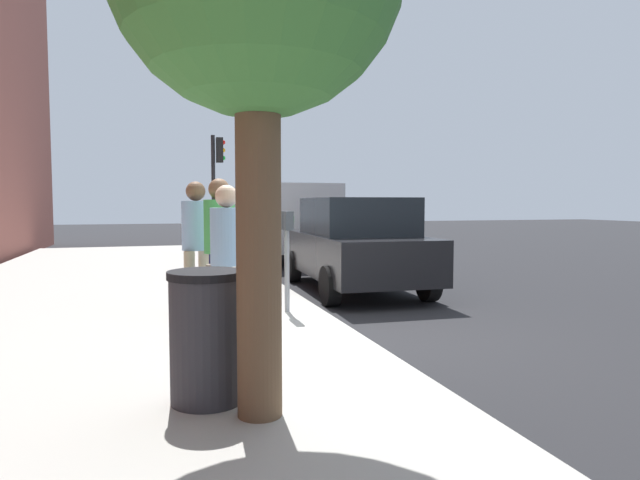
# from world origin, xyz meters

# --- Properties ---
(ground_plane) EXTENTS (80.00, 80.00, 0.00)m
(ground_plane) POSITION_xyz_m (0.00, 0.00, 0.00)
(ground_plane) COLOR #232326
(ground_plane) RESTS_ON ground
(sidewalk_slab) EXTENTS (28.00, 6.00, 0.15)m
(sidewalk_slab) POSITION_xyz_m (0.00, 3.00, 0.07)
(sidewalk_slab) COLOR #A8A59E
(sidewalk_slab) RESTS_ON ground_plane
(parking_meter) EXTENTS (0.36, 0.12, 1.41)m
(parking_meter) POSITION_xyz_m (1.09, 0.52, 1.17)
(parking_meter) COLOR gray
(parking_meter) RESTS_ON sidewalk_slab
(pedestrian_at_meter) EXTENTS (0.54, 0.40, 1.84)m
(pedestrian_at_meter) POSITION_xyz_m (0.83, 1.48, 1.25)
(pedestrian_at_meter) COLOR #191E4C
(pedestrian_at_meter) RESTS_ON sidewalk_slab
(pedestrian_bystander) EXTENTS (0.38, 0.46, 1.73)m
(pedestrian_bystander) POSITION_xyz_m (-0.11, 1.50, 1.16)
(pedestrian_bystander) COLOR #726656
(pedestrian_bystander) RESTS_ON sidewalk_slab
(parking_officer) EXTENTS (0.48, 0.40, 1.82)m
(parking_officer) POSITION_xyz_m (1.50, 1.73, 1.24)
(parking_officer) COLOR tan
(parking_officer) RESTS_ON sidewalk_slab
(parked_sedan_near) EXTENTS (4.46, 2.09, 1.77)m
(parked_sedan_near) POSITION_xyz_m (3.42, -1.35, 0.89)
(parked_sedan_near) COLOR black
(parked_sedan_near) RESTS_ON ground_plane
(parked_van_far) EXTENTS (5.25, 2.24, 2.18)m
(parked_van_far) POSITION_xyz_m (9.58, -1.35, 1.26)
(parked_van_far) COLOR silver
(parked_van_far) RESTS_ON ground_plane
(traffic_signal) EXTENTS (0.24, 0.44, 3.60)m
(traffic_signal) POSITION_xyz_m (10.88, 0.42, 2.58)
(traffic_signal) COLOR black
(traffic_signal) RESTS_ON sidewalk_slab
(trash_bin) EXTENTS (0.59, 0.59, 1.01)m
(trash_bin) POSITION_xyz_m (-2.13, 1.91, 0.66)
(trash_bin) COLOR #2D2D33
(trash_bin) RESTS_ON sidewalk_slab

